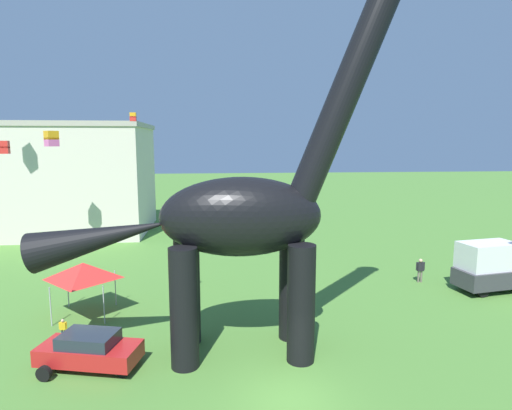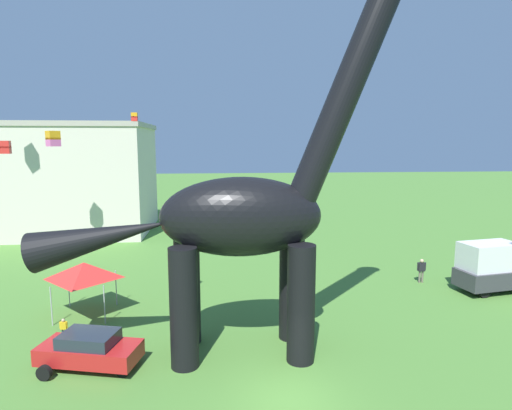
% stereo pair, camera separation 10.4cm
% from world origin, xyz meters
% --- Properties ---
extents(ground_plane, '(240.00, 240.00, 0.00)m').
position_xyz_m(ground_plane, '(0.00, 0.00, 0.00)').
color(ground_plane, '#4C7F33').
extents(dinosaur_sculpture, '(16.64, 3.53, 17.40)m').
position_xyz_m(dinosaur_sculpture, '(-1.48, 4.01, 6.29)').
color(dinosaur_sculpture, black).
rests_on(dinosaur_sculpture, ground_plane).
extents(parked_sedan_left, '(4.50, 2.73, 1.55)m').
position_xyz_m(parked_sedan_left, '(-7.95, 3.16, 0.81)').
color(parked_sedan_left, red).
rests_on(parked_sedan_left, ground_plane).
extents(parked_box_truck, '(5.87, 3.00, 3.20)m').
position_xyz_m(parked_box_truck, '(15.56, 10.52, 1.65)').
color(parked_box_truck, '#38383D').
rests_on(parked_box_truck, ground_plane).
extents(person_near_flyer, '(0.39, 0.17, 1.03)m').
position_xyz_m(person_near_flyer, '(-9.99, 6.02, 0.63)').
color(person_near_flyer, '#2D3347').
rests_on(person_near_flyer, ground_plane).
extents(person_vendor_side, '(0.57, 0.25, 1.51)m').
position_xyz_m(person_vendor_side, '(-4.07, 13.31, 0.92)').
color(person_vendor_side, '#2D3347').
rests_on(person_vendor_side, ground_plane).
extents(person_far_spectator, '(0.62, 0.27, 1.66)m').
position_xyz_m(person_far_spectator, '(11.43, 12.59, 1.01)').
color(person_far_spectator, '#6B6056').
rests_on(person_far_spectator, ground_plane).
extents(festival_canopy_tent, '(3.15, 3.15, 3.00)m').
position_xyz_m(festival_canopy_tent, '(-9.79, 9.03, 2.54)').
color(festival_canopy_tent, '#B2B2B7').
rests_on(festival_canopy_tent, ground_plane).
extents(kite_drifting, '(0.58, 0.58, 0.71)m').
position_xyz_m(kite_drifting, '(-14.04, 10.43, 9.27)').
color(kite_drifting, red).
extents(kite_far_right, '(1.22, 1.22, 1.23)m').
position_xyz_m(kite_far_right, '(-15.45, 21.50, 9.84)').
color(kite_far_right, orange).
extents(kite_mid_right, '(0.52, 0.52, 0.72)m').
position_xyz_m(kite_mid_right, '(-9.33, 23.38, 11.69)').
color(kite_mid_right, orange).
extents(background_building_block, '(17.89, 12.44, 11.53)m').
position_xyz_m(background_building_block, '(-18.55, 32.78, 5.77)').
color(background_building_block, beige).
rests_on(background_building_block, ground_plane).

